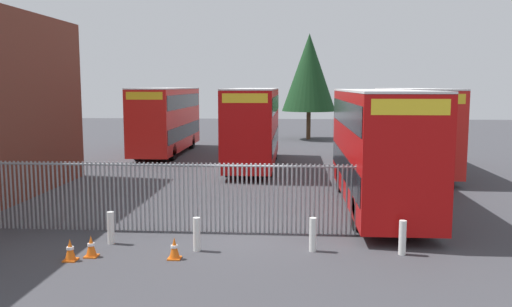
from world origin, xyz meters
name	(u,v)px	position (x,y,z in m)	size (l,w,h in m)	color
ground_plane	(262,186)	(0.00, 8.00, 0.00)	(100.00, 100.00, 0.00)	#3D3D42
palisade_fence	(200,195)	(-1.49, 0.00, 1.18)	(14.57, 0.14, 2.35)	gray
double_decker_bus_near_gate	(378,144)	(4.59, 3.95, 2.42)	(2.54, 10.81, 4.42)	#B70C0C
double_decker_bus_behind_fence_left	(412,126)	(7.83, 13.12, 2.42)	(2.54, 10.81, 4.42)	red
double_decker_bus_behind_fence_right	(253,124)	(-0.83, 13.91, 2.42)	(2.54, 10.81, 4.42)	#B70C0C
double_decker_bus_far_back	(167,118)	(-7.07, 19.31, 2.42)	(2.54, 10.81, 4.42)	red
bollard_near_left	(111,228)	(-3.86, -1.44, 0.47)	(0.20, 0.20, 0.95)	silver
bollard_center_front	(197,234)	(-1.24, -1.94, 0.47)	(0.20, 0.20, 0.95)	silver
bollard_near_right	(313,235)	(1.98, -1.74, 0.47)	(0.20, 0.20, 0.95)	silver
bollard_far_right	(402,238)	(4.40, -1.88, 0.47)	(0.20, 0.20, 0.95)	silver
traffic_cone_by_gate	(91,246)	(-3.98, -2.66, 0.29)	(0.34, 0.34, 0.59)	orange
traffic_cone_mid_forecourt	(70,250)	(-4.41, -3.01, 0.29)	(0.34, 0.34, 0.59)	orange
traffic_cone_near_kerb	(174,248)	(-1.71, -2.68, 0.29)	(0.34, 0.34, 0.59)	orange
tree_tall_back	(309,73)	(2.72, 29.79, 5.67)	(4.56, 4.56, 8.94)	#4C3823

